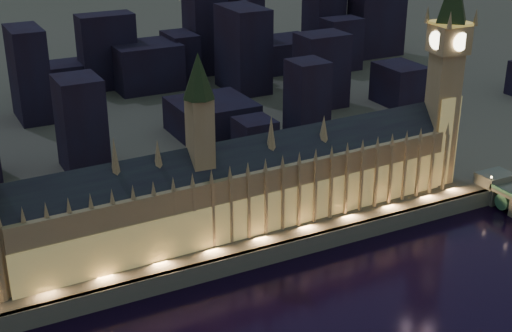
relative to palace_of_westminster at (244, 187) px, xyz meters
name	(u,v)px	position (x,y,z in m)	size (l,w,h in m)	color
ground_plane	(314,317)	(-2.86, -61.75, -26.37)	(2000.00, 2000.00, 0.00)	black
north_bank	(27,34)	(-2.86, 458.25, -22.37)	(2000.00, 960.00, 8.00)	#4C493A
embankment_wall	(261,257)	(-2.86, -20.75, -22.37)	(2000.00, 2.50, 8.00)	#54574F
palace_of_westminster	(244,187)	(0.00, 0.00, 0.00)	(202.00, 25.91, 78.00)	#96784E
elizabeth_tower	(447,57)	(105.14, 0.17, 43.37)	(18.00, 18.00, 110.66)	#96784E
city_backdrop	(162,65)	(33.87, 187.18, 5.39)	(489.14, 215.63, 80.20)	black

